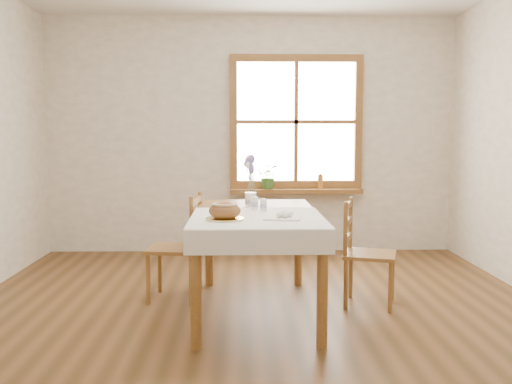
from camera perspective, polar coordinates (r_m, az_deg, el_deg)
ground at (r=4.08m, az=0.12°, el=-13.11°), size 5.00×5.00×0.00m
room_walls at (r=3.88m, az=0.12°, el=11.48°), size 4.60×5.10×2.65m
window at (r=6.36m, az=4.02°, el=7.00°), size 1.46×0.08×1.46m
window_sill at (r=6.32m, az=4.03°, el=0.11°), size 1.46×0.20×0.05m
dining_table at (r=4.21m, az=-0.00°, el=-3.18°), size 0.90×1.60×0.75m
table_linen at (r=3.90m, az=0.12°, el=-2.59°), size 0.91×0.99×0.01m
chair_left at (r=4.62m, az=-8.17°, el=-5.46°), size 0.46×0.44×0.85m
chair_right at (r=4.50m, az=11.35°, el=-5.99°), size 0.50×0.49×0.82m
bread_plate at (r=3.77m, az=-3.14°, el=-2.71°), size 0.28×0.28×0.01m
bread_loaf at (r=3.76m, az=-3.14°, el=-1.74°), size 0.21×0.21×0.12m
egg_napkin at (r=3.82m, az=2.67°, el=-2.61°), size 0.27×0.24×0.01m
eggs at (r=3.82m, az=2.67°, el=-2.22°), size 0.21×0.19×0.04m
salt_shaker at (r=4.23m, az=-0.13°, el=-1.12°), size 0.06×0.06×0.11m
pepper_shaker at (r=4.16m, az=0.74°, el=-1.29°), size 0.05×0.05×0.10m
flower_vase at (r=4.53m, az=-0.54°, el=-0.80°), size 0.11×0.11×0.10m
lavender_bouquet at (r=4.51m, az=-0.54°, el=1.76°), size 0.16×0.16×0.30m
potted_plant at (r=6.29m, az=1.28°, el=1.27°), size 0.27×0.30×0.21m
amber_bottle at (r=6.34m, az=6.45°, el=1.09°), size 0.06×0.06×0.17m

